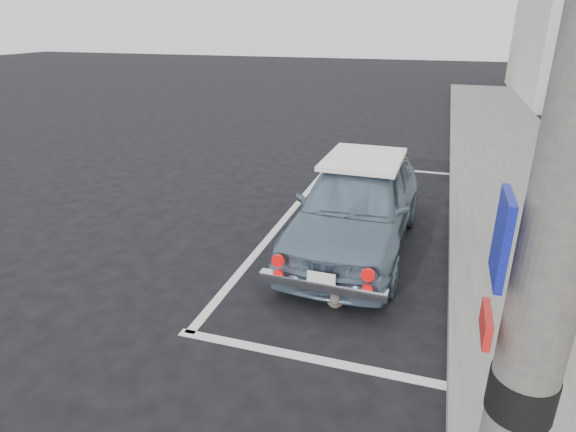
% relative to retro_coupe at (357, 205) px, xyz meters
% --- Properties ---
extents(ground, '(80.00, 80.00, 0.00)m').
position_rel_retro_coupe_xyz_m(ground, '(-0.43, -2.23, -0.67)').
color(ground, black).
rests_on(ground, ground).
extents(sidewalk, '(2.80, 40.00, 0.15)m').
position_rel_retro_coupe_xyz_m(sidewalk, '(2.77, -0.23, -0.60)').
color(sidewalk, slate).
rests_on(sidewalk, ground).
extents(pline_rear, '(3.00, 0.12, 0.01)m').
position_rel_retro_coupe_xyz_m(pline_rear, '(0.07, -2.73, -0.67)').
color(pline_rear, silver).
rests_on(pline_rear, ground).
extents(pline_front, '(3.00, 0.12, 0.01)m').
position_rel_retro_coupe_xyz_m(pline_front, '(0.07, 4.27, -0.67)').
color(pline_front, silver).
rests_on(pline_front, ground).
extents(pline_side, '(0.12, 7.00, 0.01)m').
position_rel_retro_coupe_xyz_m(pline_side, '(-1.33, 0.77, -0.67)').
color(pline_side, silver).
rests_on(pline_side, ground).
extents(retro_coupe, '(1.67, 3.96, 1.33)m').
position_rel_retro_coupe_xyz_m(retro_coupe, '(0.00, 0.00, 0.00)').
color(retro_coupe, slate).
rests_on(retro_coupe, ground).
extents(cat, '(0.29, 0.51, 0.27)m').
position_rel_retro_coupe_xyz_m(cat, '(0.08, -1.71, -0.55)').
color(cat, '#63584B').
rests_on(cat, ground).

